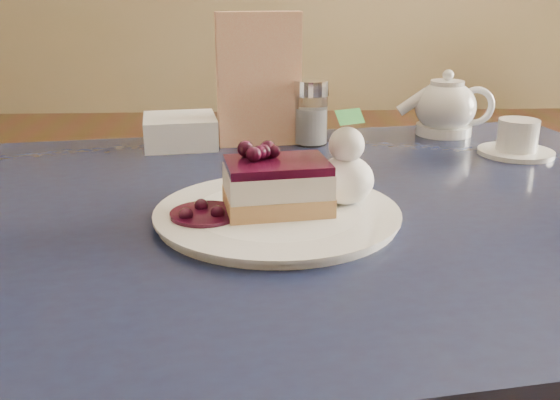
{
  "coord_description": "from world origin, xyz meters",
  "views": [
    {
      "loc": [
        0.05,
        -0.67,
        1.11
      ],
      "look_at": [
        0.08,
        0.01,
        0.87
      ],
      "focal_mm": 40.0,
      "sensor_mm": 36.0,
      "label": 1
    }
  ],
  "objects_px": {
    "main_table": "(270,262)",
    "cheesecake_slice": "(277,186)",
    "dessert_plate": "(277,214)",
    "tea_set": "(458,114)"
  },
  "relations": [
    {
      "from": "cheesecake_slice",
      "to": "tea_set",
      "type": "xyz_separation_m",
      "value": [
        0.37,
        0.43,
        0.0
      ]
    },
    {
      "from": "main_table",
      "to": "tea_set",
      "type": "distance_m",
      "value": 0.55
    },
    {
      "from": "tea_set",
      "to": "dessert_plate",
      "type": "bearing_deg",
      "value": -131.1
    },
    {
      "from": "cheesecake_slice",
      "to": "tea_set",
      "type": "bearing_deg",
      "value": 40.93
    },
    {
      "from": "dessert_plate",
      "to": "tea_set",
      "type": "bearing_deg",
      "value": 48.9
    },
    {
      "from": "main_table",
      "to": "cheesecake_slice",
      "type": "height_order",
      "value": "cheesecake_slice"
    },
    {
      "from": "cheesecake_slice",
      "to": "tea_set",
      "type": "distance_m",
      "value": 0.57
    },
    {
      "from": "main_table",
      "to": "cheesecake_slice",
      "type": "bearing_deg",
      "value": -90.0
    },
    {
      "from": "main_table",
      "to": "tea_set",
      "type": "xyz_separation_m",
      "value": [
        0.38,
        0.37,
        0.13
      ]
    },
    {
      "from": "dessert_plate",
      "to": "cheesecake_slice",
      "type": "bearing_deg",
      "value": 180.0
    }
  ]
}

